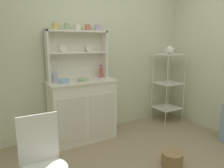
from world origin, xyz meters
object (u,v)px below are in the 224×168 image
at_px(bakers_rack, 168,81).
at_px(floor_basket, 172,159).
at_px(bowl_mixing_large, 64,81).
at_px(hutch_shelf_unit, 77,51).
at_px(hutch_cabinet, 82,109).
at_px(jam_bottle, 101,72).
at_px(wire_chair, 42,159).
at_px(cup_gold_0, 55,26).
at_px(utensil_jar, 55,77).
at_px(porcelain_teapot, 170,50).

xyz_separation_m(bakers_rack, floor_basket, (-0.95, -1.10, -0.64)).
bearing_deg(bowl_mixing_large, hutch_shelf_unit, 40.95).
distance_m(hutch_cabinet, floor_basket, 1.36).
xyz_separation_m(bowl_mixing_large, jam_bottle, (0.62, 0.16, 0.05)).
bearing_deg(wire_chair, cup_gold_0, 40.08).
bearing_deg(bakers_rack, wire_chair, -154.20).
height_order(bakers_rack, floor_basket, bakers_rack).
xyz_separation_m(hutch_cabinet, cup_gold_0, (-0.30, 0.12, 1.15)).
relative_size(cup_gold_0, utensil_jar, 0.38).
relative_size(wire_chair, cup_gold_0, 9.49).
bearing_deg(floor_basket, wire_chair, -178.07).
xyz_separation_m(wire_chair, floor_basket, (1.43, 0.05, -0.44)).
bearing_deg(bakers_rack, utensil_jar, 176.45).
relative_size(wire_chair, porcelain_teapot, 3.81).
bearing_deg(cup_gold_0, jam_bottle, -3.19).
xyz_separation_m(bakers_rack, bowl_mixing_large, (-1.86, -0.03, 0.18)).
distance_m(hutch_shelf_unit, jam_bottle, 0.48).
distance_m(wire_chair, jam_bottle, 1.76).
height_order(hutch_shelf_unit, floor_basket, hutch_shelf_unit).
height_order(hutch_shelf_unit, cup_gold_0, cup_gold_0).
distance_m(hutch_shelf_unit, wire_chair, 1.73).
height_order(hutch_shelf_unit, porcelain_teapot, hutch_shelf_unit).
relative_size(bakers_rack, cup_gold_0, 13.36).
distance_m(cup_gold_0, porcelain_teapot, 1.93).
bearing_deg(jam_bottle, floor_basket, -76.32).
bearing_deg(cup_gold_0, hutch_shelf_unit, 7.60).
xyz_separation_m(bakers_rack, jam_bottle, (-1.25, 0.13, 0.23)).
relative_size(bakers_rack, porcelain_teapot, 5.36).
height_order(hutch_shelf_unit, wire_chair, hutch_shelf_unit).
relative_size(hutch_cabinet, utensil_jar, 3.96).
bearing_deg(bowl_mixing_large, wire_chair, -114.57).
distance_m(jam_bottle, porcelain_teapot, 1.29).
relative_size(wire_chair, utensil_jar, 3.60).
relative_size(hutch_shelf_unit, bakers_rack, 0.73).
distance_m(hutch_shelf_unit, cup_gold_0, 0.45).
xyz_separation_m(floor_basket, bowl_mixing_large, (-0.91, 1.07, 0.82)).
relative_size(wire_chair, bowl_mixing_large, 6.15).
height_order(hutch_shelf_unit, bakers_rack, hutch_shelf_unit).
bearing_deg(hutch_cabinet, wire_chair, -123.32).
bearing_deg(porcelain_teapot, bowl_mixing_large, -179.03).
height_order(utensil_jar, porcelain_teapot, porcelain_teapot).
height_order(hutch_cabinet, bowl_mixing_large, bowl_mixing_large).
bearing_deg(bowl_mixing_large, floor_basket, -49.43).
xyz_separation_m(floor_basket, jam_bottle, (-0.30, 1.23, 0.87)).
bearing_deg(hutch_cabinet, utensil_jar, 167.16).
xyz_separation_m(hutch_cabinet, hutch_shelf_unit, (0.00, 0.16, 0.82)).
height_order(floor_basket, bowl_mixing_large, bowl_mixing_large).
relative_size(floor_basket, cup_gold_0, 2.69).
xyz_separation_m(bowl_mixing_large, utensil_jar, (-0.07, 0.15, 0.03)).
height_order(bowl_mixing_large, utensil_jar, utensil_jar).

